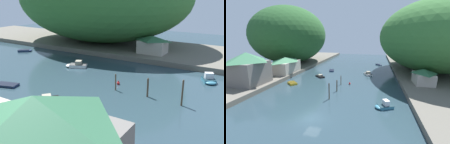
{
  "view_description": "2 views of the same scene",
  "coord_description": "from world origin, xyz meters",
  "views": [
    {
      "loc": [
        -30.63,
        0.64,
        14.61
      ],
      "look_at": [
        1.26,
        19.65,
        2.65
      ],
      "focal_mm": 40.0,
      "sensor_mm": 36.0,
      "label": 1
    },
    {
      "loc": [
        9.72,
        -20.78,
        13.37
      ],
      "look_at": [
        -0.66,
        20.52,
        3.2
      ],
      "focal_mm": 24.0,
      "sensor_mm": 36.0,
      "label": 2
    }
  ],
  "objects": [
    {
      "name": "boat_near_quay",
      "position": [
        11.63,
        51.67,
        0.25
      ],
      "size": [
        3.28,
        3.51,
        0.51
      ],
      "rotation": [
        0.0,
        0.0,
        3.85
      ],
      "color": "navy",
      "rests_on": "water_surface"
    },
    {
      "name": "boat_far_right_bank",
      "position": [
        -8.25,
        25.18,
        0.28
      ],
      "size": [
        4.41,
        4.2,
        0.93
      ],
      "rotation": [
        0.0,
        0.0,
        0.84
      ],
      "color": "black",
      "rests_on": "water_surface"
    },
    {
      "name": "boat_white_cruiser",
      "position": [
        7.33,
        31.75,
        0.43
      ],
      "size": [
        3.52,
        4.66,
        1.38
      ],
      "rotation": [
        0.0,
        0.0,
        0.44
      ],
      "color": "white",
      "rests_on": "water_surface"
    },
    {
      "name": "right_bank_cottage",
      "position": [
        22.24,
        21.37,
        3.21
      ],
      "size": [
        4.77,
        6.55,
        4.05
      ],
      "color": "#B2A899",
      "rests_on": "right_bank"
    },
    {
      "name": "right_bank",
      "position": [
        27.87,
        30.0,
        0.56
      ],
      "size": [
        22.0,
        120.0,
        1.12
      ],
      "color": "#666056",
      "rests_on": "ground"
    },
    {
      "name": "hillside_right",
      "position": [
        28.97,
        39.82,
        13.32
      ],
      "size": [
        36.18,
        50.65,
        24.41
      ],
      "color": "#387033",
      "rests_on": "right_bank"
    },
    {
      "name": "hillside_left",
      "position": [
        -28.97,
        43.97,
        13.88
      ],
      "size": [
        30.21,
        42.29,
        25.53
      ],
      "color": "#285628",
      "rests_on": "left_bank"
    },
    {
      "name": "waterfront_building",
      "position": [
        -22.43,
        10.43,
        5.4
      ],
      "size": [
        8.86,
        8.88,
        8.3
      ],
      "color": "slate",
      "rests_on": "left_bank"
    },
    {
      "name": "boat_cabin_cruiser",
      "position": [
        -13.41,
        16.18,
        0.24
      ],
      "size": [
        4.15,
        3.89,
        0.49
      ],
      "rotation": [
        0.0,
        0.0,
        0.88
      ],
      "color": "gold",
      "rests_on": "water_surface"
    },
    {
      "name": "water_surface",
      "position": [
        0.0,
        30.0,
        0.0
      ],
      "size": [
        130.0,
        130.0,
        0.0
      ],
      "primitive_type": "plane",
      "color": "#283D47",
      "rests_on": "ground"
    },
    {
      "name": "boat_red_skiff",
      "position": [
        -6.99,
        35.27,
        0.19
      ],
      "size": [
        2.9,
        4.86,
        0.39
      ],
      "rotation": [
        0.0,
        0.0,
        0.28
      ],
      "color": "navy",
      "rests_on": "water_surface"
    },
    {
      "name": "mooring_post_second",
      "position": [
        0.85,
        13.4,
        1.45
      ],
      "size": [
        0.27,
        0.27,
        2.89
      ],
      "color": "#4C3D2D",
      "rests_on": "water_surface"
    },
    {
      "name": "mooring_post_nearest",
      "position": [
        0.43,
        8.28,
        1.85
      ],
      "size": [
        0.25,
        0.25,
        3.69
      ],
      "color": "#4C3D2D",
      "rests_on": "water_surface"
    },
    {
      "name": "channel_buoy_near",
      "position": [
        3.02,
        19.49,
        0.3
      ],
      "size": [
        0.51,
        0.51,
        0.76
      ],
      "color": "red",
      "rests_on": "water_surface"
    },
    {
      "name": "boathouse_shed",
      "position": [
        -20.26,
        24.15,
        3.86
      ],
      "size": [
        6.63,
        10.53,
        5.33
      ],
      "color": "#B2A899",
      "rests_on": "left_bank"
    },
    {
      "name": "left_bank",
      "position": [
        -27.87,
        30.0,
        0.56
      ],
      "size": [
        22.0,
        120.0,
        1.12
      ],
      "color": "#666056",
      "rests_on": "ground"
    },
    {
      "name": "mooring_post_middle",
      "position": [
        0.67,
        18.65,
        1.35
      ],
      "size": [
        0.21,
        0.21,
        2.69
      ],
      "color": "brown",
      "rests_on": "water_surface"
    },
    {
      "name": "boat_far_upstream",
      "position": [
        11.81,
        6.83,
        0.47
      ],
      "size": [
        3.84,
        3.13,
        1.59
      ],
      "rotation": [
        0.0,
        0.0,
        2.02
      ],
      "color": "teal",
      "rests_on": "water_surface"
    },
    {
      "name": "person_on_quay",
      "position": [
        -18.71,
        7.65,
        2.09
      ],
      "size": [
        0.35,
        0.44,
        1.69
      ],
      "rotation": [
        0.0,
        0.0,
        1.97
      ],
      "color": "#282D3D",
      "rests_on": "left_bank"
    }
  ]
}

